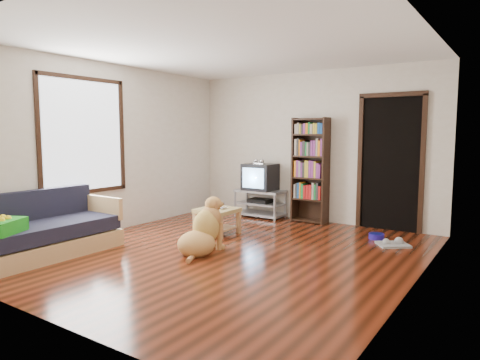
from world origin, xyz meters
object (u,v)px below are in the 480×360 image
Objects in this scene: crt_tv at (261,177)px; dog at (203,232)px; coffee_table at (217,216)px; laptop at (216,208)px; sofa at (46,234)px; tv_stand at (260,202)px; grey_rag at (393,245)px; bookshelf at (310,165)px; dog_bowl at (376,236)px.

dog is at bearing -75.68° from crt_tv.
coffee_table is (0.17, -1.56, -0.46)m from crt_tv.
laptop is 0.54× the size of coffee_table.
tv_stand is at bearing 74.98° from sofa.
grey_rag is (2.41, 0.84, -0.40)m from laptop.
tv_stand is 0.50× the size of bookshelf.
bookshelf reaches higher than dog.
coffee_table is (0.17, -1.54, 0.01)m from tv_stand.
crt_tv is at bearing 163.70° from grey_rag.
grey_rag is 0.69× the size of crt_tv.
sofa is (-0.97, -3.65, -0.48)m from crt_tv.
dog_bowl is at bearing -23.43° from bookshelf.
laptop is at bearing -160.75° from grey_rag.
crt_tv is at bearing 90.00° from tv_stand.
bookshelf is 1.95m from coffee_table.
crt_tv reaches higher than tv_stand.
bookshelf reaches higher than tv_stand.
crt_tv is (-2.58, 0.75, 0.73)m from grey_rag.
sofa is 3.27× the size of coffee_table.
sofa is at bearing -143.73° from dog.
coffee_table is at bearing -83.66° from tv_stand.
crt_tv is at bearing 96.25° from coffee_table.
dog_bowl is 1.74m from bookshelf.
bookshelf is at bearing 64.54° from coffee_table.
dog_bowl is 0.12× the size of bookshelf.
coffee_table is at bearing 61.27° from sofa.
dog is (0.63, -2.45, 0.00)m from tv_stand.
bookshelf reaches higher than crt_tv.
grey_rag is 2.78m from crt_tv.
sofa is at bearing -105.02° from tv_stand.
crt_tv is 1.64m from coffee_table.
grey_rag is 4.59m from sofa.
coffee_table is (-2.11, -1.06, 0.24)m from dog_bowl.
sofa is at bearing -135.92° from dog_bowl.
laptop is 0.51× the size of crt_tv.
dog is (-0.32, -2.55, -0.73)m from bookshelf.
bookshelf reaches higher than sofa.
grey_rag is 2.07m from bookshelf.
laptop is 1.59m from tv_stand.
bookshelf is 1.99× the size of dog.
tv_stand is 1.64× the size of coffee_table.
bookshelf reaches higher than laptop.
tv_stand reaches higher than coffee_table.
coffee_table reaches higher than grey_rag.
crt_tv is at bearing -175.68° from bookshelf.
laptop is 2.36m from sofa.
tv_stand is 1.20m from bookshelf.
crt_tv is (-2.28, 0.50, 0.70)m from dog_bowl.
tv_stand is at bearing -90.00° from crt_tv.
laptop is at bearing -90.00° from coffee_table.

